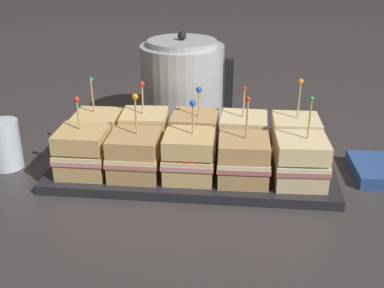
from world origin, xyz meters
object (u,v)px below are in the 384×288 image
object	(u,v)px
sandwich_back_right	(243,136)
drinking_glass	(5,145)
sandwich_front_left	(135,155)
sandwich_back_far_right	(295,139)
sandwich_back_far_left	(98,132)
sandwich_front_center	(189,156)
sandwich_back_left	(145,133)
serving_platter	(192,169)
sandwich_front_far_right	(300,161)
sandwich_front_right	(243,160)
kettle_steel	(183,85)
sandwich_front_far_left	(83,152)
sandwich_back_center	(195,134)

from	to	relation	value
sandwich_back_right	drinking_glass	world-z (taller)	sandwich_back_right
sandwich_front_left	sandwich_back_far_right	distance (m)	0.32
sandwich_back_far_left	sandwich_back_far_right	size ratio (longest dim) A/B	0.94
sandwich_front_center	sandwich_back_right	bearing A→B (deg)	45.79
sandwich_back_left	sandwich_back_right	distance (m)	0.20
serving_platter	sandwich_back_right	xyz separation A→B (m)	(0.10, 0.05, 0.05)
serving_platter	sandwich_front_far_right	distance (m)	0.21
serving_platter	sandwich_front_center	world-z (taller)	sandwich_front_center
sandwich_front_left	sandwich_front_right	bearing A→B (deg)	0.59
serving_platter	kettle_steel	size ratio (longest dim) A/B	2.39
sandwich_front_far_right	sandwich_back_far_left	size ratio (longest dim) A/B	1.06
sandwich_front_right	sandwich_back_far_right	size ratio (longest dim) A/B	0.97
sandwich_front_left	sandwich_back_left	bearing A→B (deg)	90.89
sandwich_front_far_left	sandwich_back_left	xyz separation A→B (m)	(0.10, 0.10, 0.00)
sandwich_front_right	sandwich_front_far_right	world-z (taller)	sandwich_front_far_right
sandwich_front_left	sandwich_front_center	world-z (taller)	sandwich_front_left
sandwich_back_left	sandwich_front_center	bearing A→B (deg)	-44.80
sandwich_front_left	sandwich_front_center	size ratio (longest dim) A/B	1.06
sandwich_back_far_left	drinking_glass	world-z (taller)	sandwich_back_far_left
sandwich_front_center	sandwich_front_far_left	bearing A→B (deg)	-179.75
sandwich_front_right	sandwich_back_far_right	distance (m)	0.14
sandwich_front_center	sandwich_front_right	distance (m)	0.10
serving_platter	sandwich_front_far_right	xyz separation A→B (m)	(0.20, -0.05, 0.05)
serving_platter	drinking_glass	xyz separation A→B (m)	(-0.37, -0.01, 0.04)
sandwich_back_far_right	serving_platter	bearing A→B (deg)	-165.38
sandwich_front_right	drinking_glass	size ratio (longest dim) A/B	1.63
sandwich_front_right	sandwich_back_far_left	world-z (taller)	sandwich_front_right
sandwich_back_center	sandwich_back_left	bearing A→B (deg)	-179.09
sandwich_front_right	sandwich_back_left	distance (m)	0.22
sandwich_back_far_right	sandwich_front_center	bearing A→B (deg)	-153.12
sandwich_front_right	sandwich_front_center	bearing A→B (deg)	179.61
sandwich_front_left	sandwich_front_far_right	xyz separation A→B (m)	(0.30, 0.00, 0.00)
serving_platter	sandwich_back_far_right	bearing A→B (deg)	14.62
sandwich_front_center	sandwich_back_far_right	distance (m)	0.23
serving_platter	drinking_glass	size ratio (longest dim) A/B	5.52
sandwich_front_right	sandwich_back_center	distance (m)	0.14
serving_platter	sandwich_back_far_right	size ratio (longest dim) A/B	3.30
sandwich_front_center	sandwich_back_far_right	size ratio (longest dim) A/B	0.91
sandwich_front_right	sandwich_back_center	xyz separation A→B (m)	(-0.10, 0.10, 0.00)
sandwich_front_left	sandwich_front_right	world-z (taller)	sandwich_front_right
sandwich_front_far_left	sandwich_front_far_right	world-z (taller)	sandwich_front_far_right
sandwich_front_center	sandwich_back_center	bearing A→B (deg)	88.54
sandwich_front_left	sandwich_front_right	xyz separation A→B (m)	(0.20, 0.00, -0.00)
sandwich_back_left	sandwich_back_far_left	bearing A→B (deg)	-178.15
sandwich_front_center	sandwich_front_right	size ratio (longest dim) A/B	0.93
sandwich_back_center	sandwich_back_far_right	bearing A→B (deg)	-0.04
sandwich_back_left	sandwich_back_far_right	size ratio (longest dim) A/B	0.92
sandwich_front_left	sandwich_front_far_right	distance (m)	0.30
serving_platter	sandwich_back_far_right	distance (m)	0.21
sandwich_front_left	kettle_steel	distance (m)	0.31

